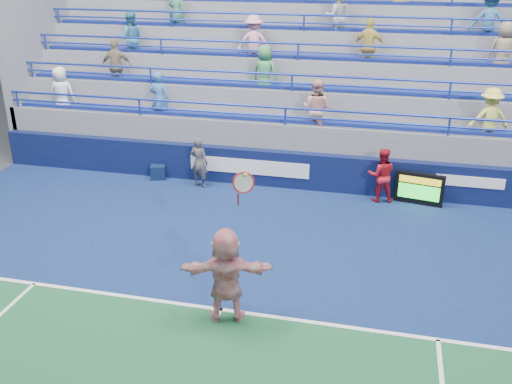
% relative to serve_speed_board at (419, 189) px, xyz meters
% --- Properties ---
extents(ground, '(120.00, 120.00, 0.00)m').
position_rel_serve_speed_board_xyz_m(ground, '(-3.89, -6.12, -0.46)').
color(ground, '#333538').
extents(sponsor_wall, '(18.00, 0.32, 1.10)m').
position_rel_serve_speed_board_xyz_m(sponsor_wall, '(-3.89, 0.38, 0.09)').
color(sponsor_wall, '#0A1237').
rests_on(sponsor_wall, ground).
extents(bleacher_stand, '(18.00, 5.60, 6.13)m').
position_rel_serve_speed_board_xyz_m(bleacher_stand, '(-3.89, 4.15, 1.09)').
color(bleacher_stand, slate).
rests_on(bleacher_stand, ground).
extents(serve_speed_board, '(1.31, 0.37, 0.91)m').
position_rel_serve_speed_board_xyz_m(serve_speed_board, '(0.00, 0.00, 0.00)').
color(serve_speed_board, black).
rests_on(serve_speed_board, ground).
extents(judge_chair, '(0.55, 0.56, 0.78)m').
position_rel_serve_speed_board_xyz_m(judge_chair, '(-7.74, 0.15, -0.20)').
color(judge_chair, '#0C1939').
rests_on(judge_chair, ground).
extents(tennis_player, '(1.84, 0.96, 3.05)m').
position_rel_serve_speed_board_xyz_m(tennis_player, '(-3.70, -6.33, 0.50)').
color(tennis_player, white).
rests_on(tennis_player, ground).
extents(line_judge, '(0.62, 0.47, 1.53)m').
position_rel_serve_speed_board_xyz_m(line_judge, '(-6.29, -0.17, 0.31)').
color(line_judge, '#141537').
rests_on(line_judge, ground).
extents(ball_girl, '(0.84, 0.71, 1.55)m').
position_rel_serve_speed_board_xyz_m(ball_girl, '(-1.06, -0.02, 0.32)').
color(ball_girl, '#AC1320').
rests_on(ball_girl, ground).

